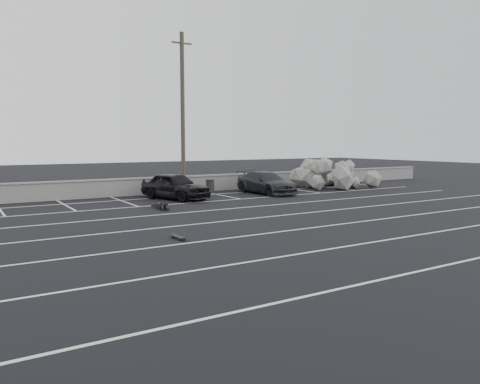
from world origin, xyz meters
TOP-DOWN VIEW (x-y plane):
  - ground at (0.00, 0.00)m, footprint 120.00×120.00m
  - seawall at (0.00, 14.00)m, footprint 50.00×0.45m
  - stall_lines at (-0.08, 4.41)m, footprint 36.00×20.05m
  - car_left at (0.82, 10.91)m, footprint 3.06×4.75m
  - car_right at (6.91, 10.65)m, footprint 2.06×4.78m
  - utility_pole at (2.41, 13.20)m, footprint 1.31×0.26m
  - trash_bin at (4.01, 12.70)m, footprint 0.66×0.66m
  - riprap_pile at (12.89, 11.50)m, footprint 5.90×4.80m
  - person at (-1.22, 8.00)m, footprint 1.76×2.56m
  - skateboard at (-3.56, 0.75)m, footprint 0.26×0.77m

SIDE VIEW (x-z plane):
  - ground at x=0.00m, z-range 0.00..0.00m
  - stall_lines at x=-0.08m, z-range 0.00..0.01m
  - skateboard at x=-3.56m, z-range 0.03..0.12m
  - person at x=-1.22m, z-range 0.00..0.44m
  - trash_bin at x=4.01m, z-range 0.01..0.88m
  - seawall at x=0.00m, z-range 0.02..1.08m
  - riprap_pile at x=12.89m, z-range -0.19..1.44m
  - car_right at x=6.91m, z-range 0.00..1.37m
  - car_left at x=0.82m, z-range 0.00..1.50m
  - utility_pole at x=2.41m, z-range 0.06..9.89m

